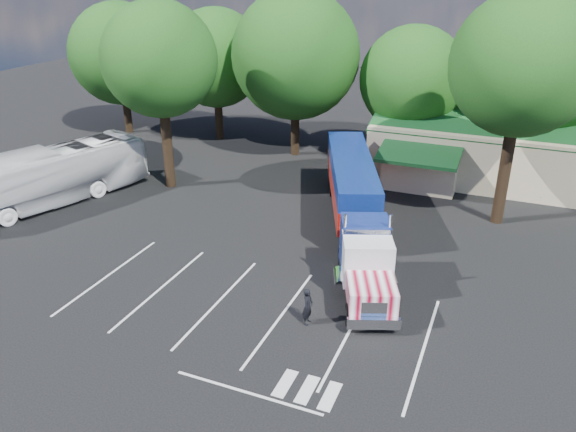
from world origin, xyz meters
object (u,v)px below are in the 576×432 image
at_px(bicycle, 385,226).
at_px(woman, 308,306).
at_px(tour_bus, 48,177).
at_px(semi_truck, 355,197).
at_px(silver_sedan, 511,182).

bearing_deg(bicycle, woman, -126.62).
bearing_deg(tour_bus, semi_truck, 29.38).
distance_m(semi_truck, woman, 9.89).
height_order(bicycle, tour_bus, tour_bus).
bearing_deg(tour_bus, bicycle, 29.86).
xyz_separation_m(woman, bicycle, (1.00, 10.27, -0.39)).
relative_size(woman, tour_bus, 0.13).
xyz_separation_m(semi_truck, tour_bus, (-19.70, -3.47, -0.37)).
distance_m(tour_bus, silver_sedan, 31.19).
height_order(tour_bus, silver_sedan, tour_bus).
bearing_deg(woman, semi_truck, 8.04).
relative_size(bicycle, silver_sedan, 0.40).
bearing_deg(bicycle, tour_bus, 159.41).
bearing_deg(tour_bus, woman, 2.31).
xyz_separation_m(woman, tour_bus, (-20.50, 6.30, 0.98)).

